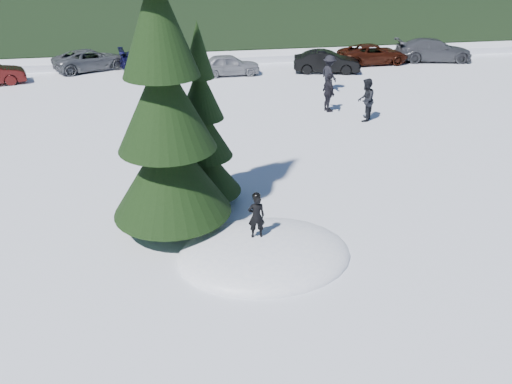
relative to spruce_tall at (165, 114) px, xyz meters
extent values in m
plane|color=white|center=(2.20, -1.80, -3.32)|extent=(200.00, 200.00, 0.00)
ellipsoid|color=white|center=(2.20, -1.80, -3.32)|extent=(4.48, 3.52, 0.96)
cylinder|color=black|center=(0.00, 0.00, -2.62)|extent=(0.38, 0.38, 1.40)
cone|color=black|center=(0.00, 0.00, -1.53)|extent=(3.20, 3.20, 2.46)
cone|color=black|center=(0.00, 0.00, 0.33)|extent=(2.54, 2.54, 2.46)
cone|color=black|center=(0.00, 0.00, 2.19)|extent=(1.88, 1.88, 2.46)
cylinder|color=black|center=(1.00, 1.40, -2.82)|extent=(0.26, 0.26, 1.00)
cone|color=black|center=(1.00, 1.40, -2.16)|extent=(2.20, 2.20, 1.52)
cone|color=black|center=(1.00, 1.40, -1.01)|extent=(1.75, 1.75, 1.52)
cone|color=black|center=(1.00, 1.40, 0.14)|extent=(1.29, 1.29, 1.52)
cone|color=black|center=(1.00, 1.40, 1.29)|extent=(0.84, 0.84, 1.52)
imported|color=black|center=(2.02, -1.61, -2.25)|extent=(0.44, 0.29, 1.17)
imported|color=black|center=(8.72, 7.91, -2.38)|extent=(1.09, 1.16, 1.89)
imported|color=black|center=(7.54, 9.50, -2.42)|extent=(0.58, 1.10, 1.79)
imported|color=black|center=(8.70, 12.98, -2.38)|extent=(0.96, 1.34, 1.87)
imported|color=#4D5055|center=(-4.25, 20.33, -2.69)|extent=(5.00, 3.79, 1.26)
imported|color=black|center=(-0.18, 20.00, -2.64)|extent=(4.91, 2.47, 1.37)
imported|color=gray|center=(3.96, 17.40, -2.70)|extent=(3.64, 1.49, 1.24)
imported|color=black|center=(9.87, 16.97, -2.67)|extent=(4.19, 2.28, 1.31)
imported|color=black|center=(13.60, 18.74, -2.69)|extent=(4.58, 2.23, 1.25)
imported|color=#44464B|center=(17.85, 18.78, -2.59)|extent=(5.30, 2.97, 1.45)
camera|label=1|loc=(0.02, -12.25, 3.89)|focal=35.00mm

